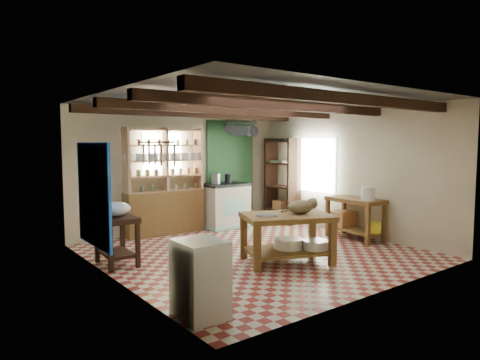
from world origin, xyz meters
TOP-DOWN VIEW (x-y plane):
  - floor at (0.00, 0.00)m, footprint 5.00×5.00m
  - ceiling at (0.00, 0.00)m, footprint 5.00×5.00m
  - wall_back at (0.00, 2.50)m, footprint 5.00×0.04m
  - wall_front at (0.00, -2.50)m, footprint 5.00×0.04m
  - wall_left at (-2.50, 0.00)m, footprint 0.04×5.00m
  - wall_right at (2.50, 0.00)m, footprint 0.04×5.00m
  - ceiling_beams at (0.00, 0.00)m, footprint 5.00×3.80m
  - blue_wall_patch at (-2.47, 0.90)m, footprint 0.04×1.40m
  - green_wall_patch at (1.25, 2.47)m, footprint 1.30×0.04m
  - window_back at (-0.50, 2.48)m, footprint 0.90×0.02m
  - window_right at (2.48, 1.00)m, footprint 0.02×1.30m
  - utensil_rail at (-2.44, -1.20)m, footprint 0.06×0.90m
  - pot_rack at (1.25, 2.05)m, footprint 0.86×0.12m
  - shelving_unit at (-0.55, 2.31)m, footprint 1.70×0.34m
  - tall_rack at (2.28, 1.80)m, footprint 0.40×0.86m
  - work_table at (0.01, -0.77)m, footprint 1.60×1.35m
  - stove at (0.86, 2.15)m, footprint 1.03×0.72m
  - prep_table at (-2.20, 0.70)m, footprint 0.54×0.77m
  - white_cabinet at (-2.22, -1.77)m, footprint 0.48×0.58m
  - right_counter at (2.18, -0.41)m, footprint 0.65×1.18m
  - cat at (0.26, -0.82)m, footprint 0.54×0.45m
  - steel_tray at (-0.33, -0.68)m, footprint 0.45×0.45m
  - basin_large at (0.08, -0.75)m, footprint 0.60×0.60m
  - basin_small at (0.39, -1.04)m, footprint 0.55×0.55m
  - kettle_left at (0.61, 2.14)m, footprint 0.21×0.21m
  - kettle_right at (0.96, 2.15)m, footprint 0.16×0.16m
  - enamel_bowl at (-2.20, 0.70)m, footprint 0.46×0.46m
  - white_bucket at (2.10, -0.76)m, footprint 0.27×0.27m
  - wicker_basket at (2.20, -0.11)m, footprint 0.45×0.37m
  - yellow_tub at (2.15, -0.86)m, footprint 0.29×0.29m

SIDE VIEW (x-z plane):
  - floor at x=0.00m, z-range -0.02..0.00m
  - basin_small at x=0.39m, z-range 0.20..0.35m
  - basin_large at x=0.08m, z-range 0.20..0.36m
  - yellow_tub at x=2.15m, z-range 0.22..0.42m
  - wicker_basket at x=2.20m, z-range 0.22..0.52m
  - prep_table at x=-2.20m, z-range 0.00..0.76m
  - work_table at x=0.01m, z-range 0.00..0.77m
  - right_counter at x=2.18m, z-range 0.00..0.82m
  - white_cabinet at x=-2.22m, z-range 0.00..0.85m
  - stove at x=0.86m, z-range 0.00..0.99m
  - steel_tray at x=-0.33m, z-range 0.77..0.79m
  - cat at x=0.26m, z-range 0.77..0.98m
  - enamel_bowl at x=-2.20m, z-range 0.76..0.99m
  - white_bucket at x=2.10m, z-range 0.82..1.07m
  - tall_rack at x=2.28m, z-range 0.00..2.00m
  - kettle_right at x=0.96m, z-range 0.99..1.19m
  - blue_wall_patch at x=-2.47m, z-range 0.30..1.90m
  - shelving_unit at x=-0.55m, z-range 0.00..2.20m
  - kettle_left at x=0.61m, z-range 0.99..1.22m
  - green_wall_patch at x=1.25m, z-range 0.10..2.40m
  - wall_back at x=0.00m, z-range 0.00..2.60m
  - wall_front at x=0.00m, z-range 0.00..2.60m
  - wall_left at x=-2.50m, z-range 0.00..2.60m
  - wall_right at x=2.50m, z-range 0.00..2.60m
  - window_right at x=2.48m, z-range 0.80..2.00m
  - window_back at x=-0.50m, z-range 1.30..2.10m
  - utensil_rail at x=-2.44m, z-range 1.64..1.92m
  - pot_rack at x=1.25m, z-range 2.00..2.36m
  - ceiling_beams at x=0.00m, z-range 2.40..2.56m
  - ceiling at x=0.00m, z-range 2.59..2.61m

